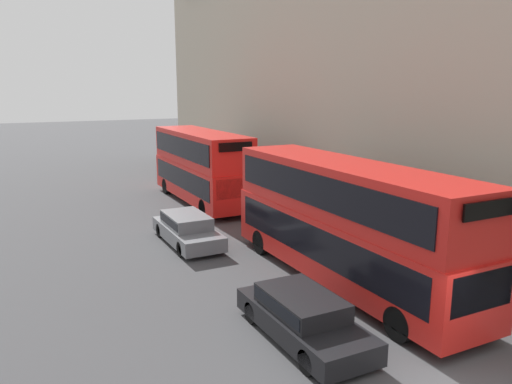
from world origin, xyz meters
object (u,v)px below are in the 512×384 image
bus_leading (345,218)px  bus_second_in_queue (201,164)px  pedestrian (344,224)px  car_dark_sedan (303,315)px  car_hatchback (187,228)px

bus_leading → bus_second_in_queue: bearing=90.0°
bus_leading → pedestrian: 4.87m
bus_second_in_queue → car_dark_sedan: size_ratio=2.13×
bus_leading → pedestrian: size_ratio=6.19×
pedestrian → bus_leading: bearing=-127.2°
bus_second_in_queue → car_hatchback: bearing=-115.3°
bus_leading → car_hatchback: bus_leading is taller
bus_leading → pedestrian: bearing=52.8°
car_dark_sedan → pedestrian: size_ratio=2.56×
bus_leading → car_dark_sedan: bearing=-140.9°
bus_leading → car_dark_sedan: 4.69m
bus_leading → car_dark_sedan: (-3.40, -2.77, -1.67)m
car_hatchback → pedestrian: (6.20, -3.06, 0.15)m
car_dark_sedan → pedestrian: 8.95m
car_hatchback → bus_leading: bearing=-63.3°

